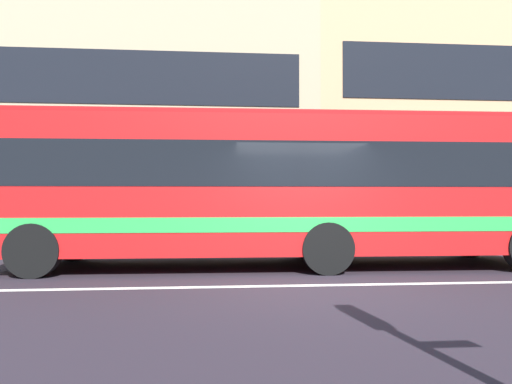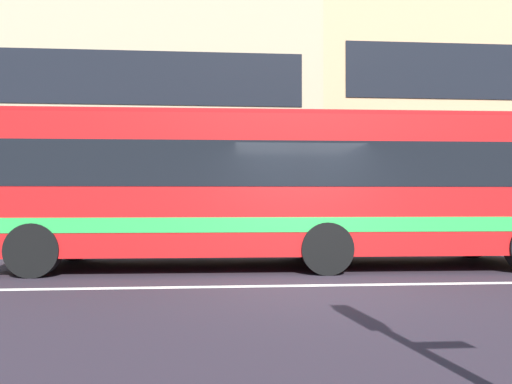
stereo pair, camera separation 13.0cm
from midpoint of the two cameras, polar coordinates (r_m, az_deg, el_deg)
name	(u,v)px [view 1 (the left image)]	position (r m, az deg, el deg)	size (l,w,h in m)	color
ground_plane	(314,285)	(7.77, 6.76, -11.58)	(160.00, 160.00, 0.00)	#2A222C
lane_centre_line	(314,285)	(7.77, 6.76, -11.55)	(60.00, 0.16, 0.01)	silver
hedge_row_far	(299,236)	(13.40, 5.17, -5.48)	(16.80, 1.10, 0.71)	#305B1A
apartment_block_left	(79,120)	(24.70, -21.50, 8.43)	(22.30, 10.28, 10.76)	tan
apartment_block_right	(510,118)	(28.48, 29.13, 8.16)	(23.21, 10.28, 11.65)	tan
transit_bus	(283,184)	(9.77, 3.03, 0.96)	(11.54, 2.73, 3.18)	red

